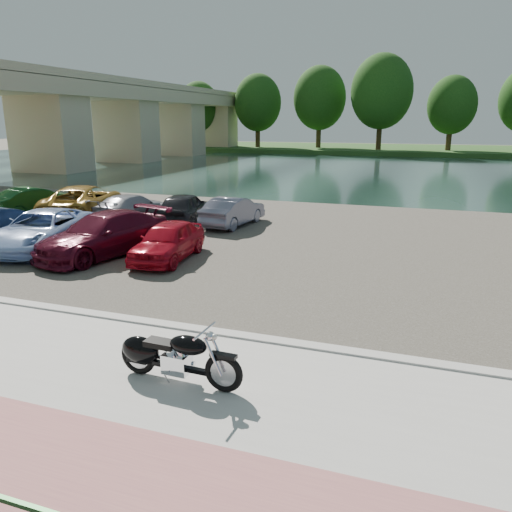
{
  "coord_description": "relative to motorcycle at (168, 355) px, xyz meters",
  "views": [
    {
      "loc": [
        4.31,
        -6.92,
        4.42
      ],
      "look_at": [
        0.26,
        4.62,
        1.1
      ],
      "focal_mm": 35.0,
      "sensor_mm": 36.0,
      "label": 1
    }
  ],
  "objects": [
    {
      "name": "ground",
      "position": [
        -0.33,
        0.1,
        -0.56
      ],
      "size": [
        200.0,
        200.0,
        0.0
      ],
      "primitive_type": "plane",
      "color": "#595447",
      "rests_on": "ground"
    },
    {
      "name": "promenade",
      "position": [
        -0.33,
        -0.9,
        -0.51
      ],
      "size": [
        60.0,
        6.0,
        0.1
      ],
      "primitive_type": "cube",
      "color": "#B7B3AC",
      "rests_on": "ground"
    },
    {
      "name": "pink_path",
      "position": [
        -0.33,
        -2.4,
        -0.46
      ],
      "size": [
        60.0,
        2.0,
        0.01
      ],
      "primitive_type": "cube",
      "color": "#A05A5F",
      "rests_on": "promenade"
    },
    {
      "name": "kerb",
      "position": [
        -0.33,
        2.1,
        -0.49
      ],
      "size": [
        60.0,
        0.3,
        0.14
      ],
      "primitive_type": "cube",
      "color": "#B7B3AC",
      "rests_on": "ground"
    },
    {
      "name": "parking_lot",
      "position": [
        -0.33,
        11.1,
        -0.54
      ],
      "size": [
        60.0,
        18.0,
        0.04
      ],
      "primitive_type": "cube",
      "color": "#3C3830",
      "rests_on": "ground"
    },
    {
      "name": "river",
      "position": [
        -0.33,
        40.1,
        -0.56
      ],
      "size": [
        120.0,
        40.0,
        0.0
      ],
      "primitive_type": "cube",
      "color": "#182B27",
      "rests_on": "ground"
    },
    {
      "name": "far_bank",
      "position": [
        -0.33,
        72.1,
        -0.26
      ],
      "size": [
        120.0,
        24.0,
        0.6
      ],
      "primitive_type": "cube",
      "color": "#264418",
      "rests_on": "ground"
    },
    {
      "name": "bridge",
      "position": [
        -28.33,
        41.12,
        4.96
      ],
      "size": [
        7.0,
        56.0,
        8.55
      ],
      "color": "tan",
      "rests_on": "ground"
    },
    {
      "name": "far_trees",
      "position": [
        4.03,
        65.89,
        6.93
      ],
      "size": [
        70.25,
        10.68,
        12.52
      ],
      "color": "#372914",
      "rests_on": "far_bank"
    },
    {
      "name": "motorcycle",
      "position": [
        0.0,
        0.0,
        0.0
      ],
      "size": [
        2.33,
        0.75,
        1.05
      ],
      "rotation": [
        0.0,
        0.0,
        -0.04
      ],
      "color": "black",
      "rests_on": "promenade"
    },
    {
      "name": "car_2",
      "position": [
        -8.81,
        6.88,
        0.15
      ],
      "size": [
        3.25,
        5.23,
        1.35
      ],
      "primitive_type": "imported",
      "rotation": [
        0.0,
        0.0,
        0.22
      ],
      "color": "#9EB8E7",
      "rests_on": "parking_lot"
    },
    {
      "name": "car_3",
      "position": [
        -6.21,
        6.84,
        0.19
      ],
      "size": [
        3.18,
        5.25,
        1.42
      ],
      "primitive_type": "imported",
      "rotation": [
        0.0,
        0.0,
        -0.26
      ],
      "color": "#4B0A1C",
      "rests_on": "parking_lot"
    },
    {
      "name": "car_4",
      "position": [
        -3.92,
        7.07,
        0.1
      ],
      "size": [
        1.81,
        3.79,
        1.25
      ],
      "primitive_type": "imported",
      "rotation": [
        0.0,
        0.0,
        0.09
      ],
      "color": "#A90B1B",
      "rests_on": "parking_lot"
    },
    {
      "name": "car_5",
      "position": [
        -13.92,
        12.17,
        0.15
      ],
      "size": [
        2.62,
        4.29,
        1.33
      ],
      "primitive_type": "imported",
      "rotation": [
        0.0,
        0.0,
        2.82
      ],
      "color": "#103B17",
      "rests_on": "parking_lot"
    },
    {
      "name": "car_6",
      "position": [
        -11.23,
        12.25,
        0.24
      ],
      "size": [
        4.14,
        6.02,
        1.53
      ],
      "primitive_type": "imported",
      "rotation": [
        0.0,
        0.0,
        3.46
      ],
      "color": "olive",
      "rests_on": "parking_lot"
    },
    {
      "name": "car_7",
      "position": [
        -8.67,
        12.28,
        0.09
      ],
      "size": [
        2.0,
        4.33,
        1.23
      ],
      "primitive_type": "imported",
      "rotation": [
        0.0,
        0.0,
        3.07
      ],
      "color": "#A0A0A8",
      "rests_on": "parking_lot"
    },
    {
      "name": "car_8",
      "position": [
        -6.27,
        12.77,
        0.15
      ],
      "size": [
        2.14,
        4.14,
        1.35
      ],
      "primitive_type": "imported",
      "rotation": [
        0.0,
        0.0,
        3.29
      ],
      "color": "black",
      "rests_on": "parking_lot"
    },
    {
      "name": "car_9",
      "position": [
        -3.98,
        12.9,
        0.1
      ],
      "size": [
        1.72,
        3.89,
        1.24
      ],
      "primitive_type": "imported",
      "rotation": [
        0.0,
        0.0,
        3.03
      ],
      "color": "slate",
      "rests_on": "parking_lot"
    }
  ]
}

